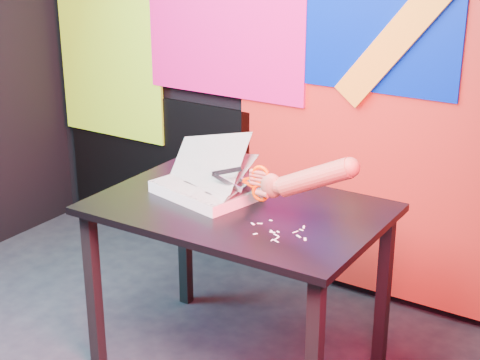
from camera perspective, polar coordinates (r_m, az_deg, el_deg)
The scene contains 7 objects.
room at distance 2.56m, azimuth -14.98°, elevation 7.85°, with size 3.01×3.01×2.71m.
backdrop at distance 3.74m, azimuth 2.87°, elevation 6.09°, with size 2.88×0.05×2.08m.
work_table at distance 3.00m, azimuth -0.11°, elevation -3.67°, with size 1.16×0.78×0.75m.
printout_stack at distance 3.06m, azimuth -2.63°, elevation -0.66°, with size 0.46×0.38×0.30m.
scissors at distance 2.83m, azimuth 1.29°, elevation -0.21°, with size 0.26×0.02×0.15m.
hand_forearm at distance 2.72m, azimuth 5.27°, elevation 0.11°, with size 0.43×0.09×0.22m.
paper_clippings at distance 2.72m, azimuth 3.20°, elevation -4.07°, with size 0.25×0.19×0.00m.
Camera 1 is at (1.86, -1.68, 1.87)m, focal length 55.00 mm.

